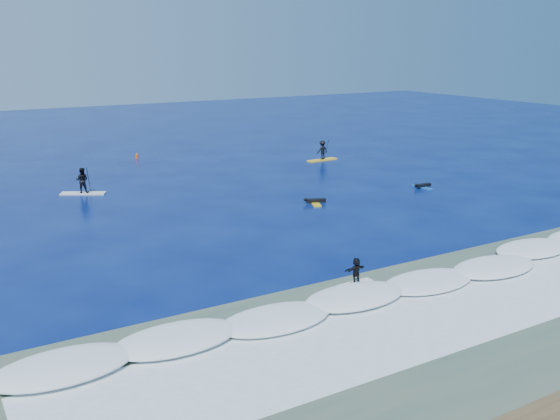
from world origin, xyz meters
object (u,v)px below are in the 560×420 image
sup_paddler_center (82,183)px  wave_surfer (356,272)px  prone_paddler_far (422,186)px  sup_paddler_right (322,151)px  marker_buoy (137,156)px  prone_paddler_near (315,202)px

sup_paddler_center → wave_surfer: 25.18m
prone_paddler_far → sup_paddler_center: bearing=65.7°
sup_paddler_right → marker_buoy: (-14.59, 9.67, -0.59)m
sup_paddler_right → prone_paddler_far: size_ratio=1.65×
prone_paddler_near → sup_paddler_right: bearing=-14.7°
prone_paddler_near → prone_paddler_far: size_ratio=1.05×
sup_paddler_center → prone_paddler_near: sup_paddler_center is taller
marker_buoy → sup_paddler_center: bearing=-123.7°
sup_paddler_center → wave_surfer: sup_paddler_center is taller
sup_paddler_right → marker_buoy: size_ratio=5.41×
wave_surfer → prone_paddler_near: bearing=60.6°
sup_paddler_center → sup_paddler_right: size_ratio=1.02×
wave_surfer → marker_buoy: 36.31m
prone_paddler_near → prone_paddler_far: prone_paddler_near is taller
sup_paddler_center → marker_buoy: 14.23m
prone_paddler_near → marker_buoy: marker_buoy is taller
sup_paddler_center → prone_paddler_near: bearing=-10.5°
sup_paddler_center → marker_buoy: (7.89, 11.83, -0.59)m
prone_paddler_near → marker_buoy: 23.27m
sup_paddler_center → sup_paddler_right: bearing=35.0°
prone_paddler_far → wave_surfer: wave_surfer is taller
marker_buoy → wave_surfer: bearing=-92.9°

